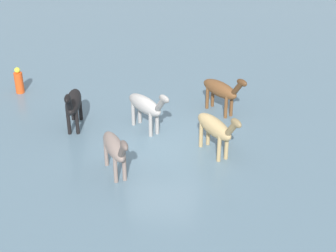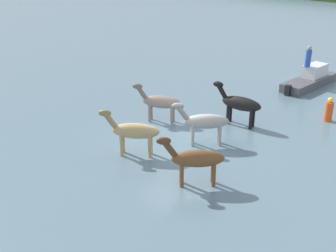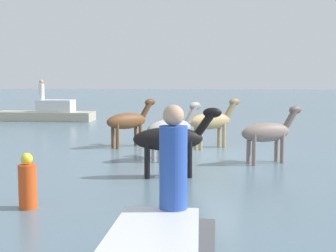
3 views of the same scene
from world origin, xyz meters
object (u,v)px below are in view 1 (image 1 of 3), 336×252
horse_dun_straggler (73,103)px  horse_chestnut_trailing (146,106)px  horse_pinto_flank (221,90)px  horse_mid_herd (216,128)px  horse_lead (115,148)px  buoy_channel_marker (19,81)px

horse_dun_straggler → horse_chestnut_trailing: 2.66m
horse_pinto_flank → horse_mid_herd: bearing=-46.6°
horse_lead → horse_chestnut_trailing: bearing=141.5°
horse_mid_herd → horse_dun_straggler: (1.15, 5.23, 0.02)m
horse_lead → horse_mid_herd: bearing=88.8°
horse_pinto_flank → horse_dun_straggler: 5.63m
buoy_channel_marker → horse_dun_straggler: bearing=-129.9°
horse_chestnut_trailing → buoy_channel_marker: 6.42m
horse_dun_straggler → buoy_channel_marker: size_ratio=2.09×
horse_chestnut_trailing → buoy_channel_marker: size_ratio=1.68×
horse_pinto_flank → horse_chestnut_trailing: bearing=-101.4°
horse_pinto_flank → horse_dun_straggler: bearing=-115.3°
horse_chestnut_trailing → horse_dun_straggler: bearing=-132.1°
horse_mid_herd → horse_pinto_flank: bearing=141.9°
horse_pinto_flank → horse_dun_straggler: horse_dun_straggler is taller
horse_dun_straggler → horse_chestnut_trailing: horse_dun_straggler is taller
horse_chestnut_trailing → buoy_channel_marker: (2.52, 5.88, -0.48)m
horse_lead → horse_pinto_flank: bearing=117.4°
horse_pinto_flank → horse_lead: horse_pinto_flank is taller
horse_lead → horse_chestnut_trailing: (2.98, -0.46, 0.04)m
horse_mid_herd → horse_pinto_flank: horse_mid_herd is taller
horse_pinto_flank → horse_dun_straggler: (-1.96, 5.27, 0.04)m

